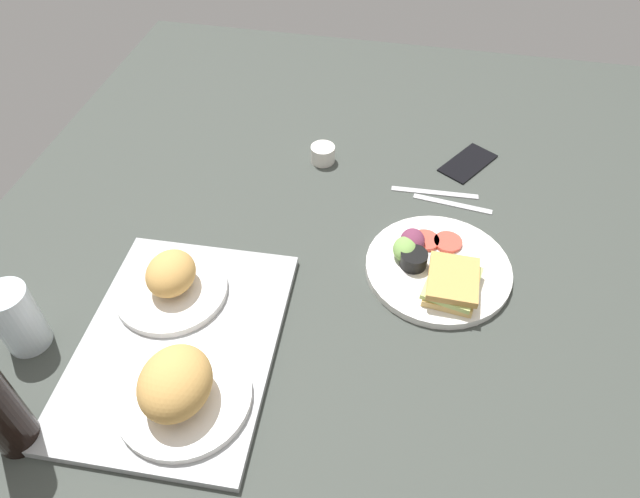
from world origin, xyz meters
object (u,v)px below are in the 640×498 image
serving_tray (179,344)px  knife (435,192)px  drinking_glass (17,319)px  espresso_cup (323,154)px  fork (452,204)px  bread_plate_near (178,388)px  cell_phone (468,162)px  plate_with_salad (436,267)px  bread_plate_far (171,282)px

serving_tray → knife: serving_tray is taller
serving_tray → drinking_glass: size_ratio=3.46×
espresso_cup → fork: espresso_cup is taller
drinking_glass → fork: 86.68cm
bread_plate_near → cell_phone: (71.77, -42.62, -5.22)cm
espresso_cup → knife: (-6.39, -26.46, -1.75)cm
plate_with_salad → fork: plate_with_salad is taller
serving_tray → bread_plate_far: 11.87cm
cell_phone → espresso_cup: bearing=132.4°
cell_phone → drinking_glass: bearing=164.6°
bread_plate_far → espresso_cup: bearing=-22.5°
bread_plate_far → knife: bread_plate_far is taller
plate_with_salad → drinking_glass: 74.22cm
fork → bread_plate_far: bearing=43.4°
plate_with_salad → cell_phone: plate_with_salad is taller
drinking_glass → espresso_cup: (59.73, -39.82, -4.50)cm
bread_plate_near → knife: size_ratio=1.12×
drinking_glass → bread_plate_near: bearing=-101.9°
bread_plate_far → plate_with_salad: bread_plate_far is taller
plate_with_salad → drinking_glass: bearing=113.6°
serving_tray → fork: size_ratio=2.65×
bread_plate_near → bread_plate_far: size_ratio=1.05×
espresso_cup → fork: size_ratio=0.33×
bread_plate_near → cell_phone: 83.64cm
knife → cell_phone: bearing=-122.3°
knife → cell_phone: size_ratio=1.32×
bread_plate_far → plate_with_salad: size_ratio=0.73×
bread_plate_near → drinking_glass: drinking_glass is taller
espresso_cup → knife: espresso_cup is taller
bread_plate_near → knife: bearing=-30.9°
plate_with_salad → knife: 23.76cm
bread_plate_near → cell_phone: size_ratio=1.48×
bread_plate_near → drinking_glass: size_ratio=1.64×
fork → knife: size_ratio=0.89×
drinking_glass → fork: drinking_glass is taller
serving_tray → fork: (46.33, -44.52, -0.55)cm
drinking_glass → cell_phone: (65.35, -73.20, -6.10)cm
espresso_cup → knife: bearing=-103.6°
serving_tray → espresso_cup: 57.48cm
bread_plate_near → drinking_glass: 31.25cm
serving_tray → plate_with_salad: 49.32cm
serving_tray → knife: (49.33, -40.52, -0.55)cm
serving_tray → plate_with_salad: bearing=-58.6°
plate_with_salad → fork: 20.86cm
serving_tray → bread_plate_far: bearing=24.9°
fork → cell_phone: size_ratio=1.18×
bread_plate_far → cell_phone: size_ratio=1.41×
serving_tray → cell_phone: size_ratio=3.13×
bread_plate_near → plate_with_salad: (36.10, -37.29, -3.89)cm
drinking_glass → espresso_cup: 71.93cm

